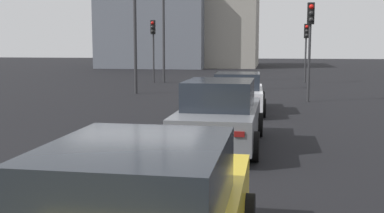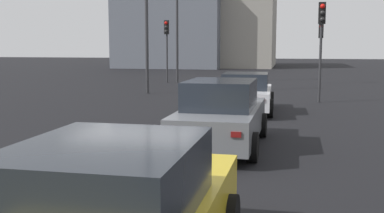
{
  "view_description": "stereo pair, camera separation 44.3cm",
  "coord_description": "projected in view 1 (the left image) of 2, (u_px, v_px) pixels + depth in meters",
  "views": [
    {
      "loc": [
        -9.36,
        -2.61,
        2.43
      ],
      "look_at": [
        0.95,
        -0.91,
        1.07
      ],
      "focal_mm": 44.3,
      "sensor_mm": 36.0,
      "label": 1
    },
    {
      "loc": [
        -9.27,
        -3.05,
        2.43
      ],
      "look_at": [
        0.95,
        -0.91,
        1.07
      ],
      "focal_mm": 44.3,
      "sensor_mm": 36.0,
      "label": 2
    }
  ],
  "objects": [
    {
      "name": "building_facade_center",
      "position": [
        161.0,
        27.0,
        54.72
      ],
      "size": [
        13.67,
        11.45,
        9.09
      ],
      "primitive_type": "cube",
      "color": "slate",
      "rests_on": "ground_plane"
    },
    {
      "name": "traffic_light_near_left",
      "position": [
        306.0,
        41.0,
        30.2
      ],
      "size": [
        0.32,
        0.29,
        3.78
      ],
      "rotation": [
        0.0,
        0.0,
        3.2
      ],
      "color": "#2D2D30",
      "rests_on": "ground_plane"
    },
    {
      "name": "street_lamp_kerbside",
      "position": [
        163.0,
        1.0,
        30.38
      ],
      "size": [
        0.56,
        0.36,
        9.18
      ],
      "color": "#2D2D30",
      "rests_on": "ground_plane"
    },
    {
      "name": "ground_plane",
      "position": [
        142.0,
        167.0,
        9.9
      ],
      "size": [
        160.0,
        160.0,
        0.2
      ],
      "primitive_type": "cube",
      "color": "black"
    },
    {
      "name": "traffic_light_far_left",
      "position": [
        310.0,
        31.0,
        20.06
      ],
      "size": [
        0.32,
        0.29,
        4.22
      ],
      "rotation": [
        0.0,
        0.0,
        3.21
      ],
      "color": "#2D2D30",
      "rests_on": "ground_plane"
    },
    {
      "name": "car_grey_left_second",
      "position": [
        220.0,
        115.0,
        11.33
      ],
      "size": [
        4.58,
        2.0,
        1.62
      ],
      "rotation": [
        0.0,
        0.0,
        -0.01
      ],
      "color": "slate",
      "rests_on": "ground_plane"
    },
    {
      "name": "building_facade_left",
      "position": [
        231.0,
        28.0,
        55.16
      ],
      "size": [
        12.92,
        6.11,
        8.89
      ],
      "primitive_type": "cube",
      "color": "gray",
      "rests_on": "ground_plane"
    },
    {
      "name": "car_white_left_lead",
      "position": [
        238.0,
        93.0,
        17.35
      ],
      "size": [
        4.28,
        2.1,
        1.44
      ],
      "rotation": [
        0.0,
        0.0,
        0.03
      ],
      "color": "silver",
      "rests_on": "ground_plane"
    },
    {
      "name": "traffic_light_near_right",
      "position": [
        153.0,
        38.0,
        30.67
      ],
      "size": [
        0.32,
        0.3,
        4.04
      ],
      "rotation": [
        0.0,
        0.0,
        3.05
      ],
      "color": "#2D2D30",
      "rests_on": "ground_plane"
    }
  ]
}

